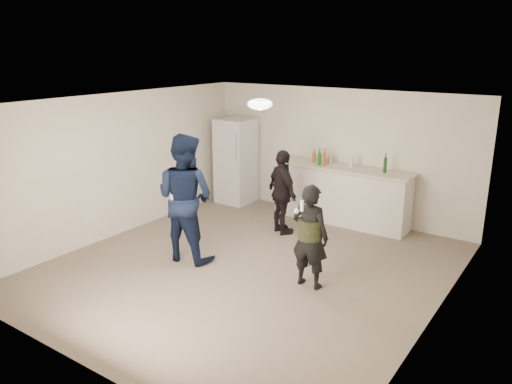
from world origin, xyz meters
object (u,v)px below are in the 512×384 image
Objects in this scene: man at (185,198)px; spectator at (282,192)px; woman at (310,236)px; counter at (341,196)px; fridge at (236,161)px; shaker at (330,160)px.

man is 1.93m from spectator.
woman is at bearing -179.23° from man.
fridge reaches higher than counter.
fridge is (-2.43, -0.07, 0.38)m from counter.
shaker is 0.08× the size of man.
man is (-1.26, -2.94, 0.48)m from counter.
man is at bearing -113.28° from counter.
fridge reaches higher than shaker.
counter is at bearing -86.93° from spectator.
man reaches higher than woman.
shaker is (2.14, 0.12, 0.28)m from fridge.
man reaches higher than fridge.
woman reaches higher than shaker.
woman is (3.22, -2.62, -0.16)m from fridge.
spectator is (-0.60, -1.14, 0.24)m from counter.
shaker is 0.11× the size of woman.
woman reaches higher than counter.
counter is 1.70× the size of spectator.
spectator is (-0.32, -1.19, -0.41)m from shaker.
man reaches higher than spectator.
man is at bearing -108.22° from shaker.
counter is 3.23m from man.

